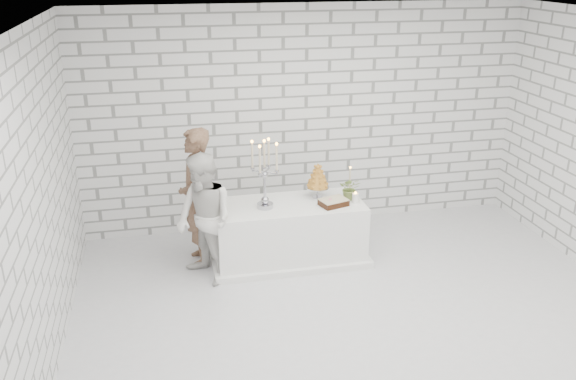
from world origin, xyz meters
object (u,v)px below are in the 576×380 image
object	(u,v)px
croquembouche	(318,180)
cake_table	(289,232)
groom	(196,198)
bride	(205,220)
candelabra	(265,174)

from	to	relation	value
croquembouche	cake_table	bearing A→B (deg)	-161.17
cake_table	groom	distance (m)	1.21
groom	bride	world-z (taller)	groom
cake_table	candelabra	world-z (taller)	candelabra
cake_table	groom	world-z (taller)	groom
groom	croquembouche	xyz separation A→B (m)	(1.48, -0.05, 0.12)
cake_table	croquembouche	size ratio (longest dim) A/B	4.01
cake_table	croquembouche	xyz separation A→B (m)	(0.39, 0.13, 0.60)
groom	candelabra	bearing A→B (deg)	75.70
cake_table	candelabra	xyz separation A→B (m)	(-0.30, -0.06, 0.80)
bride	candelabra	world-z (taller)	candelabra
groom	bride	bearing A→B (deg)	9.10
candelabra	groom	bearing A→B (deg)	163.42
groom	candelabra	distance (m)	0.88
bride	croquembouche	size ratio (longest dim) A/B	3.41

